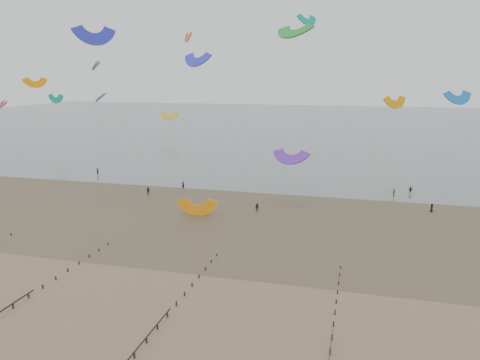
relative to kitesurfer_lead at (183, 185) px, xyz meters
name	(u,v)px	position (x,y,z in m)	size (l,w,h in m)	color
ground	(158,288)	(15.94, -49.46, -0.91)	(500.00, 500.00, 0.00)	brown
sea_and_shore	(212,210)	(11.86, -15.06, -0.90)	(500.00, 665.00, 0.03)	#475654
kitesurfer_lead	(183,185)	(0.00, 0.00, 0.00)	(0.66, 0.43, 1.81)	black
kitesurfers	(406,199)	(49.46, 0.30, -0.04)	(134.07, 25.08, 1.88)	black
grounded_kite	(197,215)	(10.28, -18.90, -0.91)	(6.59, 3.45, 5.02)	orange
kites_airborne	(267,88)	(11.82, 39.99, 21.09)	(238.75, 120.44, 39.14)	#FF9004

